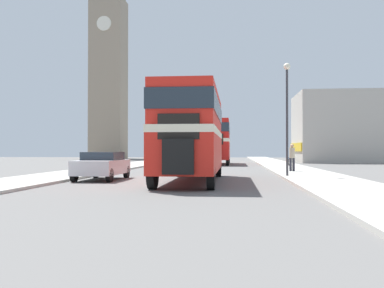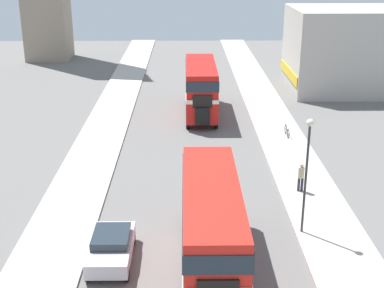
{
  "view_description": "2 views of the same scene",
  "coord_description": "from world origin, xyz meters",
  "px_view_note": "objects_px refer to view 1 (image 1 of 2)",
  "views": [
    {
      "loc": [
        2.56,
        -21.42,
        1.46
      ],
      "look_at": [
        0.66,
        -1.97,
        1.73
      ],
      "focal_mm": 40.0,
      "sensor_mm": 36.0,
      "label": 1
    },
    {
      "loc": [
        -0.44,
        -22.22,
        13.37
      ],
      "look_at": [
        0.0,
        11.1,
        1.11
      ],
      "focal_mm": 50.0,
      "sensor_mm": 36.0,
      "label": 2
    }
  ],
  "objects_px": {
    "street_lamp": "(287,102)",
    "pedestrian_walking": "(292,156)",
    "double_decker_bus": "(192,129)",
    "bicycle_on_pavement": "(288,161)",
    "bus_distant": "(217,139)",
    "church_tower": "(109,48)",
    "car_parked_near": "(102,165)"
  },
  "relations": [
    {
      "from": "street_lamp",
      "to": "pedestrian_walking",
      "type": "bearing_deg",
      "value": 79.47
    },
    {
      "from": "double_decker_bus",
      "to": "bicycle_on_pavement",
      "type": "bearing_deg",
      "value": 69.58
    },
    {
      "from": "pedestrian_walking",
      "to": "bus_distant",
      "type": "bearing_deg",
      "value": 108.77
    },
    {
      "from": "double_decker_bus",
      "to": "church_tower",
      "type": "bearing_deg",
      "value": 110.86
    },
    {
      "from": "bus_distant",
      "to": "pedestrian_walking",
      "type": "bearing_deg",
      "value": -71.23
    },
    {
      "from": "car_parked_near",
      "to": "bicycle_on_pavement",
      "type": "distance_m",
      "value": 19.96
    },
    {
      "from": "double_decker_bus",
      "to": "pedestrian_walking",
      "type": "height_order",
      "value": "double_decker_bus"
    },
    {
      "from": "pedestrian_walking",
      "to": "bicycle_on_pavement",
      "type": "xyz_separation_m",
      "value": [
        0.96,
        9.64,
        -0.6
      ]
    },
    {
      "from": "bus_distant",
      "to": "bicycle_on_pavement",
      "type": "relative_size",
      "value": 5.44
    },
    {
      "from": "car_parked_near",
      "to": "pedestrian_walking",
      "type": "xyz_separation_m",
      "value": [
        9.99,
        7.04,
        0.36
      ]
    },
    {
      "from": "double_decker_bus",
      "to": "bus_distant",
      "type": "xyz_separation_m",
      "value": [
        0.22,
        23.49,
        0.16
      ]
    },
    {
      "from": "bicycle_on_pavement",
      "to": "church_tower",
      "type": "relative_size",
      "value": 0.05
    },
    {
      "from": "car_parked_near",
      "to": "street_lamp",
      "type": "distance_m",
      "value": 9.95
    },
    {
      "from": "double_decker_bus",
      "to": "pedestrian_walking",
      "type": "distance_m",
      "value": 9.68
    },
    {
      "from": "bus_distant",
      "to": "pedestrian_walking",
      "type": "height_order",
      "value": "bus_distant"
    },
    {
      "from": "pedestrian_walking",
      "to": "church_tower",
      "type": "bearing_deg",
      "value": 120.66
    },
    {
      "from": "bicycle_on_pavement",
      "to": "bus_distant",
      "type": "bearing_deg",
      "value": 136.26
    },
    {
      "from": "bicycle_on_pavement",
      "to": "church_tower",
      "type": "bearing_deg",
      "value": 129.05
    },
    {
      "from": "pedestrian_walking",
      "to": "church_tower",
      "type": "relative_size",
      "value": 0.05
    },
    {
      "from": "church_tower",
      "to": "bicycle_on_pavement",
      "type": "bearing_deg",
      "value": -50.95
    },
    {
      "from": "double_decker_bus",
      "to": "church_tower",
      "type": "distance_m",
      "value": 53.75
    },
    {
      "from": "pedestrian_walking",
      "to": "church_tower",
      "type": "xyz_separation_m",
      "value": [
        -23.85,
        40.23,
        16.96
      ]
    },
    {
      "from": "bicycle_on_pavement",
      "to": "church_tower",
      "type": "distance_m",
      "value": 43.13
    },
    {
      "from": "street_lamp",
      "to": "church_tower",
      "type": "bearing_deg",
      "value": 117.08
    },
    {
      "from": "pedestrian_walking",
      "to": "bicycle_on_pavement",
      "type": "relative_size",
      "value": 0.96
    },
    {
      "from": "car_parked_near",
      "to": "bicycle_on_pavement",
      "type": "relative_size",
      "value": 2.23
    },
    {
      "from": "street_lamp",
      "to": "church_tower",
      "type": "height_order",
      "value": "church_tower"
    },
    {
      "from": "car_parked_near",
      "to": "church_tower",
      "type": "relative_size",
      "value": 0.11
    },
    {
      "from": "car_parked_near",
      "to": "church_tower",
      "type": "xyz_separation_m",
      "value": [
        -13.86,
        47.27,
        17.33
      ]
    },
    {
      "from": "double_decker_bus",
      "to": "bus_distant",
      "type": "height_order",
      "value": "bus_distant"
    },
    {
      "from": "pedestrian_walking",
      "to": "bicycle_on_pavement",
      "type": "distance_m",
      "value": 9.71
    },
    {
      "from": "church_tower",
      "to": "car_parked_near",
      "type": "bearing_deg",
      "value": -73.66
    }
  ]
}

